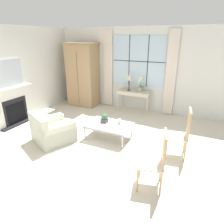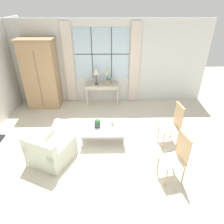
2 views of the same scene
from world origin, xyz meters
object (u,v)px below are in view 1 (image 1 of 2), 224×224
Objects in this scene: fireplace at (13,103)px; console_table at (134,94)px; potted_plant_small at (104,118)px; side_chair_wooden at (183,131)px; potted_orchid at (140,86)px; coffee_table at (109,126)px; pillar_candle at (120,122)px; armchair_upholstered at (52,132)px; armoire at (83,75)px; accent_chair_wooden at (157,158)px; table_lamp at (129,78)px.

console_table is at bearing 41.08° from fireplace.
potted_plant_small is (-0.06, -2.10, -0.14)m from console_table.
fireplace is 1.74× the size of side_chair_wooden.
potted_orchid is 0.47× the size of coffee_table.
coffee_table is 0.30m from pillar_candle.
coffee_table is (2.99, 0.36, -0.29)m from fireplace.
pillar_candle is (0.24, 0.14, 0.10)m from coffee_table.
armchair_upholstered is (1.79, -0.39, -0.38)m from fireplace.
armoire is at bearing 69.57° from fireplace.
armoire is 2.21m from potted_orchid.
fireplace is 8.21× the size of potted_plant_small.
potted_plant_small is at bearing 158.32° from coffee_table.
console_table is 2.18m from coffee_table.
armchair_upholstered is at bearing -147.73° from coffee_table.
side_chair_wooden is 1.82m from coffee_table.
potted_orchid is at bearing 112.42° from accent_chair_wooden.
armchair_upholstered is 7.97× the size of pillar_candle.
potted_orchid is at bearing 3.50° from armoire.
potted_plant_small is (1.04, 0.82, 0.24)m from armchair_upholstered.
pillar_candle is (-1.55, 0.23, -0.16)m from side_chair_wooden.
console_table is at bearing 92.37° from coffee_table.
armchair_upholstered is at bearing -72.45° from armoire.
potted_plant_small is at bearing -86.51° from table_lamp.
potted_orchid is 0.49× the size of side_chair_wooden.
fireplace reaches higher than console_table.
accent_chair_wooden reaches higher than console_table.
table_lamp is at bearing 3.13° from armoire.
potted_orchid is 2.86m from side_chair_wooden.
armchair_upholstered is at bearing -141.99° from potted_plant_small.
accent_chair_wooden is 2.16m from potted_plant_small.
pillar_candle is at bearing -75.48° from table_lamp.
fireplace is 1.68× the size of coffee_table.
pillar_candle is (0.33, -2.02, -0.19)m from console_table.
console_table is 0.56m from table_lamp.
armoire is at bearing 135.38° from coffee_table.
armoire reaches higher than coffee_table.
coffee_table is 7.98× the size of pillar_candle.
potted_plant_small is (1.93, -2.00, -0.64)m from armoire.
fireplace is at bearing 167.69° from armchair_upholstered.
fireplace is at bearing -173.05° from coffee_table.
accent_chair_wooden is at bearing -62.11° from table_lamp.
pillar_candle is at bearing 31.83° from armchair_upholstered.
accent_chair_wooden is at bearing -10.79° from armchair_upholstered.
side_chair_wooden reaches higher than potted_plant_small.
side_chair_wooden is at bearing 3.27° from fireplace.
pillar_candle is (0.40, 0.08, -0.05)m from potted_plant_small.
side_chair_wooden is 1.58m from pillar_candle.
fireplace is 4.79m from side_chair_wooden.
fireplace is 3.28m from pillar_candle.
pillar_candle is (2.33, -1.92, -0.70)m from armoire.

